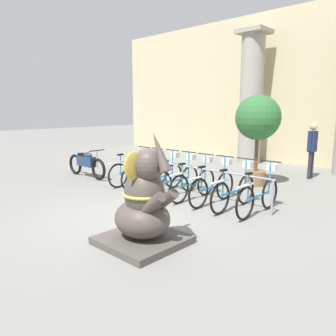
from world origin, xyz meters
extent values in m
plane|color=slate|center=(0.00, 0.00, 0.00)|extent=(60.00, 60.00, 0.00)
cube|color=#C6B78E|center=(0.00, 8.60, 3.00)|extent=(20.00, 0.20, 6.00)
cylinder|color=gray|center=(-1.83, 7.60, 2.50)|extent=(0.89, 0.89, 5.00)
cube|color=gray|center=(-1.83, 7.60, 5.08)|extent=(1.11, 1.11, 0.16)
cylinder|color=gray|center=(-2.54, 1.95, 0.38)|extent=(0.05, 0.05, 0.75)
cylinder|color=gray|center=(1.93, 1.95, 0.38)|extent=(0.05, 0.05, 0.75)
cylinder|color=gray|center=(-0.30, 1.95, 0.75)|extent=(4.57, 0.04, 0.04)
torus|color=black|center=(-2.29, 2.31, 0.35)|extent=(0.05, 0.69, 0.69)
torus|color=black|center=(-2.29, 1.27, 0.35)|extent=(0.05, 0.69, 0.69)
cube|color=#338CC6|center=(-2.29, 1.79, 0.40)|extent=(0.04, 0.94, 0.04)
cube|color=silver|center=(-2.29, 1.27, 0.71)|extent=(0.06, 0.58, 0.03)
cylinder|color=#338CC6|center=(-2.29, 1.37, 0.63)|extent=(0.03, 0.03, 0.56)
cube|color=black|center=(-2.29, 1.37, 0.93)|extent=(0.08, 0.18, 0.04)
cylinder|color=#338CC6|center=(-2.29, 2.27, 0.71)|extent=(0.03, 0.03, 0.72)
cylinder|color=black|center=(-2.29, 2.27, 1.07)|extent=(0.48, 0.03, 0.03)
cube|color=silver|center=(-2.29, 2.37, 0.93)|extent=(0.20, 0.16, 0.14)
torus|color=black|center=(-1.72, 2.30, 0.35)|extent=(0.05, 0.69, 0.69)
torus|color=black|center=(-1.72, 1.26, 0.35)|extent=(0.05, 0.69, 0.69)
cube|color=#338CC6|center=(-1.72, 1.78, 0.40)|extent=(0.04, 0.94, 0.04)
cube|color=silver|center=(-1.72, 1.26, 0.71)|extent=(0.06, 0.58, 0.03)
cylinder|color=#338CC6|center=(-1.72, 1.36, 0.63)|extent=(0.03, 0.03, 0.56)
cube|color=black|center=(-1.72, 1.36, 0.93)|extent=(0.08, 0.18, 0.04)
cylinder|color=#338CC6|center=(-1.72, 2.26, 0.71)|extent=(0.03, 0.03, 0.72)
cylinder|color=black|center=(-1.72, 2.26, 1.07)|extent=(0.48, 0.03, 0.03)
cube|color=silver|center=(-1.72, 2.36, 0.93)|extent=(0.20, 0.16, 0.14)
torus|color=black|center=(-1.15, 2.32, 0.35)|extent=(0.05, 0.69, 0.69)
torus|color=black|center=(-1.15, 1.28, 0.35)|extent=(0.05, 0.69, 0.69)
cube|color=#338CC6|center=(-1.15, 1.80, 0.40)|extent=(0.04, 0.94, 0.04)
cube|color=silver|center=(-1.15, 1.28, 0.71)|extent=(0.06, 0.58, 0.03)
cylinder|color=#338CC6|center=(-1.15, 1.38, 0.63)|extent=(0.03, 0.03, 0.56)
cube|color=black|center=(-1.15, 1.38, 0.93)|extent=(0.08, 0.18, 0.04)
cylinder|color=#338CC6|center=(-1.15, 2.28, 0.71)|extent=(0.03, 0.03, 0.72)
cylinder|color=black|center=(-1.15, 2.28, 1.07)|extent=(0.48, 0.03, 0.03)
cube|color=silver|center=(-1.15, 2.38, 0.93)|extent=(0.20, 0.16, 0.14)
torus|color=black|center=(-0.59, 2.33, 0.35)|extent=(0.05, 0.69, 0.69)
torus|color=black|center=(-0.59, 1.29, 0.35)|extent=(0.05, 0.69, 0.69)
cube|color=#338CC6|center=(-0.59, 1.81, 0.40)|extent=(0.04, 0.94, 0.04)
cube|color=silver|center=(-0.59, 1.29, 0.71)|extent=(0.06, 0.58, 0.03)
cylinder|color=#338CC6|center=(-0.59, 1.39, 0.63)|extent=(0.03, 0.03, 0.56)
cube|color=black|center=(-0.59, 1.39, 0.93)|extent=(0.08, 0.18, 0.04)
cylinder|color=#338CC6|center=(-0.59, 2.29, 0.71)|extent=(0.03, 0.03, 0.72)
cylinder|color=black|center=(-0.59, 2.29, 1.07)|extent=(0.48, 0.03, 0.03)
cube|color=silver|center=(-0.59, 2.39, 0.93)|extent=(0.20, 0.16, 0.14)
torus|color=black|center=(-0.02, 2.30, 0.35)|extent=(0.05, 0.69, 0.69)
torus|color=black|center=(-0.02, 1.26, 0.35)|extent=(0.05, 0.69, 0.69)
cube|color=#338CC6|center=(-0.02, 1.78, 0.40)|extent=(0.04, 0.94, 0.04)
cube|color=silver|center=(-0.02, 1.26, 0.71)|extent=(0.06, 0.58, 0.03)
cylinder|color=#338CC6|center=(-0.02, 1.36, 0.63)|extent=(0.03, 0.03, 0.56)
cube|color=black|center=(-0.02, 1.36, 0.93)|extent=(0.08, 0.18, 0.04)
cylinder|color=#338CC6|center=(-0.02, 2.26, 0.71)|extent=(0.03, 0.03, 0.72)
cylinder|color=black|center=(-0.02, 2.26, 1.07)|extent=(0.48, 0.03, 0.03)
cube|color=silver|center=(-0.02, 2.36, 0.93)|extent=(0.20, 0.16, 0.14)
torus|color=black|center=(0.55, 2.30, 0.35)|extent=(0.05, 0.69, 0.69)
torus|color=black|center=(0.55, 1.26, 0.35)|extent=(0.05, 0.69, 0.69)
cube|color=#338CC6|center=(0.55, 1.78, 0.40)|extent=(0.04, 0.94, 0.04)
cube|color=silver|center=(0.55, 1.26, 0.71)|extent=(0.06, 0.58, 0.03)
cylinder|color=#338CC6|center=(0.55, 1.36, 0.63)|extent=(0.03, 0.03, 0.56)
cube|color=black|center=(0.55, 1.36, 0.93)|extent=(0.08, 0.18, 0.04)
cylinder|color=#338CC6|center=(0.55, 2.26, 0.71)|extent=(0.03, 0.03, 0.72)
cylinder|color=black|center=(0.55, 2.26, 1.07)|extent=(0.48, 0.03, 0.03)
cube|color=silver|center=(0.55, 2.36, 0.93)|extent=(0.20, 0.16, 0.14)
torus|color=black|center=(1.12, 2.30, 0.35)|extent=(0.05, 0.69, 0.69)
torus|color=black|center=(1.12, 1.26, 0.35)|extent=(0.05, 0.69, 0.69)
cube|color=#338CC6|center=(1.12, 1.78, 0.40)|extent=(0.04, 0.94, 0.04)
cube|color=silver|center=(1.12, 1.26, 0.71)|extent=(0.06, 0.58, 0.03)
cylinder|color=#338CC6|center=(1.12, 1.36, 0.63)|extent=(0.03, 0.03, 0.56)
cube|color=black|center=(1.12, 1.36, 0.93)|extent=(0.08, 0.18, 0.04)
cylinder|color=#338CC6|center=(1.12, 2.26, 0.71)|extent=(0.03, 0.03, 0.72)
cylinder|color=black|center=(1.12, 2.26, 1.07)|extent=(0.48, 0.03, 0.03)
cube|color=silver|center=(1.12, 2.36, 0.93)|extent=(0.20, 0.16, 0.14)
torus|color=black|center=(1.68, 2.34, 0.35)|extent=(0.05, 0.69, 0.69)
torus|color=black|center=(1.68, 1.30, 0.35)|extent=(0.05, 0.69, 0.69)
cube|color=#338CC6|center=(1.68, 1.82, 0.40)|extent=(0.04, 0.94, 0.04)
cube|color=silver|center=(1.68, 1.30, 0.71)|extent=(0.06, 0.58, 0.03)
cylinder|color=#338CC6|center=(1.68, 1.40, 0.63)|extent=(0.03, 0.03, 0.56)
cube|color=black|center=(1.68, 1.40, 0.93)|extent=(0.08, 0.18, 0.04)
cylinder|color=#338CC6|center=(1.68, 2.30, 0.71)|extent=(0.03, 0.03, 0.72)
cylinder|color=black|center=(1.68, 2.30, 1.07)|extent=(0.48, 0.03, 0.03)
cube|color=silver|center=(1.68, 2.40, 0.93)|extent=(0.20, 0.16, 0.14)
cube|color=#4C4742|center=(1.05, -0.85, 0.06)|extent=(1.25, 1.25, 0.12)
ellipsoid|color=#4C423D|center=(1.05, -0.85, 0.43)|extent=(0.97, 0.85, 0.63)
ellipsoid|color=#4C423D|center=(1.11, -0.85, 0.86)|extent=(0.68, 0.63, 0.80)
sphere|color=#4C423D|center=(1.22, -0.85, 1.34)|extent=(0.51, 0.51, 0.51)
ellipsoid|color=gold|center=(1.16, -0.60, 1.34)|extent=(0.08, 0.36, 0.43)
ellipsoid|color=gold|center=(1.16, -1.11, 1.34)|extent=(0.08, 0.36, 0.43)
cone|color=#4C423D|center=(1.45, -0.85, 1.56)|extent=(0.44, 0.18, 0.64)
cylinder|color=#4C423D|center=(1.42, -0.71, 0.77)|extent=(0.51, 0.17, 0.45)
cylinder|color=#4C423D|center=(1.42, -1.00, 0.77)|extent=(0.51, 0.17, 0.45)
torus|color=gold|center=(1.11, -0.85, 0.86)|extent=(0.71, 0.71, 0.05)
torus|color=black|center=(-3.53, 1.49, 0.34)|extent=(0.68, 0.09, 0.68)
torus|color=black|center=(-4.87, 1.49, 0.34)|extent=(0.68, 0.09, 0.68)
cube|color=navy|center=(-4.20, 1.49, 0.52)|extent=(0.80, 0.22, 0.32)
ellipsoid|color=navy|center=(-4.10, 1.49, 0.72)|extent=(0.40, 0.20, 0.20)
cube|color=black|center=(-4.38, 1.49, 0.72)|extent=(0.36, 0.18, 0.08)
cylinder|color=#99999E|center=(-3.58, 1.49, 0.62)|extent=(0.04, 0.04, 0.56)
cylinder|color=black|center=(-3.58, 1.49, 0.92)|extent=(0.03, 0.55, 0.03)
cylinder|color=#28282D|center=(1.14, 6.31, 0.43)|extent=(0.11, 0.11, 0.86)
cylinder|color=#28282D|center=(1.14, 6.14, 0.43)|extent=(0.11, 0.11, 0.86)
cube|color=#1E284C|center=(1.14, 6.22, 1.18)|extent=(0.20, 0.32, 0.64)
sphere|color=tan|center=(1.14, 6.22, 1.64)|extent=(0.23, 0.23, 0.23)
cylinder|color=#1E284C|center=(1.14, 6.42, 1.21)|extent=(0.07, 0.07, 0.58)
cylinder|color=#1E284C|center=(1.14, 6.02, 1.21)|extent=(0.07, 0.07, 0.58)
cylinder|color=brown|center=(0.32, 4.21, 0.21)|extent=(0.58, 0.58, 0.41)
cylinder|color=brown|center=(0.32, 4.21, 0.92)|extent=(0.10, 0.10, 1.02)
sphere|color=#2D6633|center=(0.32, 4.21, 1.94)|extent=(1.27, 1.27, 1.27)
camera|label=1|loc=(4.84, -4.26, 2.18)|focal=35.00mm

